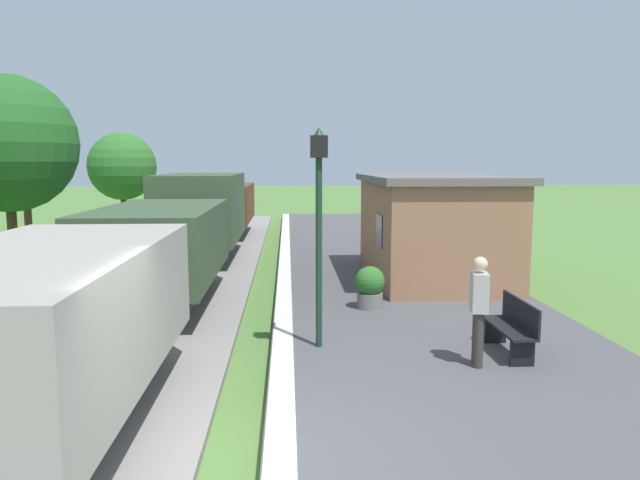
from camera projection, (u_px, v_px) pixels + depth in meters
The scene contains 13 objects.
platform_slab at pixel (538, 464), 6.42m from camera, with size 6.00×60.00×0.25m, color #4C4C4F.
platform_edge_stripe at pixel (280, 460), 6.25m from camera, with size 0.36×60.00×0.01m, color silver.
rail_near at pixel (80, 471), 6.15m from camera, with size 0.07×60.00×0.14m, color slate.
freight_train at pixel (187, 229), 16.98m from camera, with size 2.50×26.00×2.72m.
station_hut at pixel (432, 227), 15.97m from camera, with size 3.50×5.80×2.78m.
bench_near_hut at pixel (513, 326), 9.67m from camera, with size 0.42×1.50×0.91m.
bench_down_platform at pixel (393, 239), 20.61m from camera, with size 0.42×1.50×0.91m.
person_waiting at pixel (479, 307), 9.05m from camera, with size 0.30×0.41×1.71m.
potted_planter at pixel (370, 287), 12.71m from camera, with size 0.64×0.64×0.92m.
lamp_post_near at pixel (319, 197), 9.80m from camera, with size 0.28×0.28×3.70m.
tree_trackside_far at pixel (7, 144), 17.11m from camera, with size 3.99×3.99×5.90m.
tree_field_left at pixel (23, 145), 22.18m from camera, with size 3.36×3.36×5.73m.
tree_field_distant at pixel (122, 167), 28.31m from camera, with size 3.22×3.22×4.78m.
Camera 1 is at (0.50, -5.91, 3.38)m, focal length 33.23 mm.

